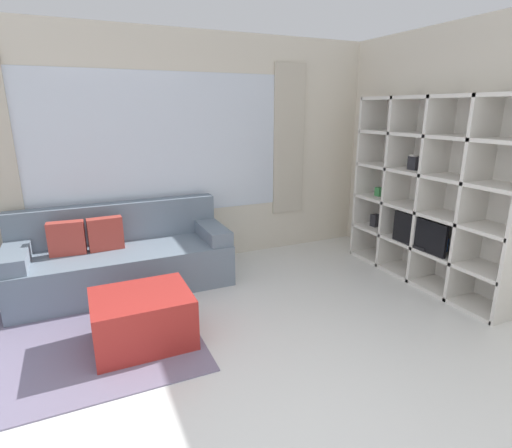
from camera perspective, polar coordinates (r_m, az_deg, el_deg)
wall_back at (r=4.79m, az=-13.50°, el=9.79°), size 6.60×0.11×2.70m
wall_right at (r=4.74m, az=26.44°, el=8.42°), size 0.07×4.51×2.70m
area_rug at (r=3.73m, az=-26.10°, el=-15.35°), size 2.14×1.67×0.01m
shelving_unit at (r=4.65m, az=23.94°, el=3.96°), size 0.42×2.04×1.98m
couch_main at (r=4.50m, az=-18.51°, el=-4.74°), size 2.18×0.86×0.86m
ottoman at (r=3.45m, az=-15.90°, el=-12.87°), size 0.77×0.63×0.43m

